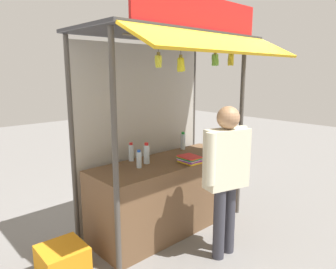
{
  "coord_description": "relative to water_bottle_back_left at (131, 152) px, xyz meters",
  "views": [
    {
      "loc": [
        -2.68,
        -2.89,
        2.09
      ],
      "look_at": [
        0.0,
        0.0,
        1.29
      ],
      "focal_mm": 33.28,
      "sensor_mm": 36.0,
      "label": 1
    }
  ],
  "objects": [
    {
      "name": "banana_bunch_inner_left",
      "position": [
        0.09,
        -0.81,
        1.11
      ],
      "size": [
        0.11,
        0.11,
        0.33
      ],
      "color": "#332D23"
    },
    {
      "name": "magazine_stack_mid_right",
      "position": [
        1.27,
        -0.42,
        -0.07
      ],
      "size": [
        0.21,
        0.28,
        0.08
      ],
      "color": "red",
      "rests_on": "stall_counter"
    },
    {
      "name": "plastic_crate",
      "position": [
        -1.15,
        -0.33,
        -0.9
      ],
      "size": [
        0.47,
        0.47,
        0.31
      ],
      "primitive_type": "cube",
      "rotation": [
        0.0,
        0.0,
        -0.04
      ],
      "color": "orange",
      "rests_on": "ground"
    },
    {
      "name": "water_bottle_back_left",
      "position": [
        0.0,
        0.0,
        0.0
      ],
      "size": [
        0.07,
        0.07,
        0.24
      ],
      "color": "silver",
      "rests_on": "stall_counter"
    },
    {
      "name": "water_bottle_right",
      "position": [
        -0.11,
        -0.31,
        -0.01
      ],
      "size": [
        0.06,
        0.06,
        0.22
      ],
      "color": "silver",
      "rests_on": "stall_counter"
    },
    {
      "name": "banana_bunch_leftmost",
      "position": [
        0.98,
        -0.81,
        1.18
      ],
      "size": [
        0.09,
        0.09,
        0.25
      ],
      "color": "#332D23"
    },
    {
      "name": "water_bottle_left",
      "position": [
        0.94,
        -0.03,
        0.01
      ],
      "size": [
        0.07,
        0.07,
        0.27
      ],
      "color": "silver",
      "rests_on": "stall_counter"
    },
    {
      "name": "magazine_stack_front_right",
      "position": [
        0.5,
        -0.57,
        -0.07
      ],
      "size": [
        0.25,
        0.3,
        0.09
      ],
      "color": "orange",
      "rests_on": "stall_counter"
    },
    {
      "name": "ground_plane",
      "position": [
        0.36,
        -0.32,
        -1.05
      ],
      "size": [
        20.0,
        20.0,
        0.0
      ],
      "primitive_type": "plane",
      "color": "slate"
    },
    {
      "name": "water_bottle_center",
      "position": [
        0.07,
        -0.23,
        0.01
      ],
      "size": [
        0.08,
        0.08,
        0.27
      ],
      "color": "silver",
      "rests_on": "stall_counter"
    },
    {
      "name": "banana_bunch_inner_right",
      "position": [
        -0.22,
        -0.81,
        1.14
      ],
      "size": [
        0.09,
        0.09,
        0.28
      ],
      "color": "#332D23"
    },
    {
      "name": "stall_structure",
      "position": [
        0.36,
        -0.17,
        0.71
      ],
      "size": [
        2.32,
        1.66,
        2.89
      ],
      "color": "#4C4742",
      "rests_on": "ground"
    },
    {
      "name": "stall_counter",
      "position": [
        0.36,
        -0.32,
        -0.58
      ],
      "size": [
        2.12,
        0.77,
        0.94
      ],
      "primitive_type": "cube",
      "color": "brown",
      "rests_on": "ground"
    },
    {
      "name": "banana_bunch_rightmost",
      "position": [
        0.67,
        -0.81,
        1.17
      ],
      "size": [
        0.1,
        0.1,
        0.26
      ],
      "color": "#332D23"
    },
    {
      "name": "vendor_person",
      "position": [
        0.38,
        -1.24,
        -0.01
      ],
      "size": [
        0.66,
        0.33,
        1.73
      ],
      "rotation": [
        0.0,
        0.0,
        2.87
      ],
      "color": "#383842",
      "rests_on": "ground"
    }
  ]
}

